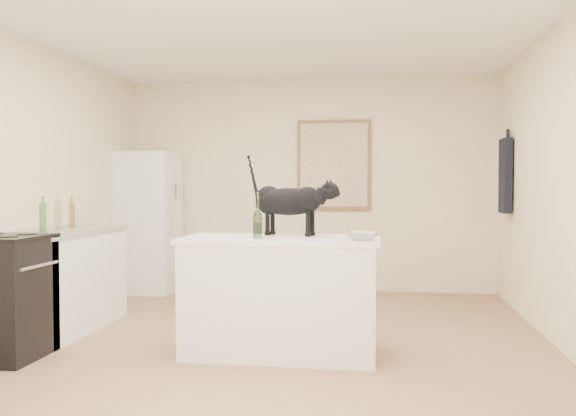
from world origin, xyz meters
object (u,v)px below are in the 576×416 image
(fridge, at_px, (148,222))
(stove, at_px, (1,298))
(glass_bowl, at_px, (363,236))
(black_cat, at_px, (288,205))
(wine_bottle, at_px, (257,217))

(fridge, bearing_deg, stove, -90.00)
(fridge, relative_size, glass_bowl, 7.03)
(stove, bearing_deg, black_cat, 15.26)
(black_cat, height_order, wine_bottle, black_cat)
(fridge, height_order, black_cat, fridge)
(stove, distance_m, black_cat, 2.27)
(fridge, bearing_deg, black_cat, -48.77)
(black_cat, relative_size, wine_bottle, 2.17)
(glass_bowl, bearing_deg, black_cat, 149.20)
(stove, height_order, black_cat, black_cat)
(wine_bottle, xyz_separation_m, glass_bowl, (0.78, -0.05, -0.13))
(wine_bottle, bearing_deg, stove, -172.03)
(stove, distance_m, glass_bowl, 2.73)
(fridge, distance_m, glass_bowl, 3.83)
(wine_bottle, distance_m, glass_bowl, 0.79)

